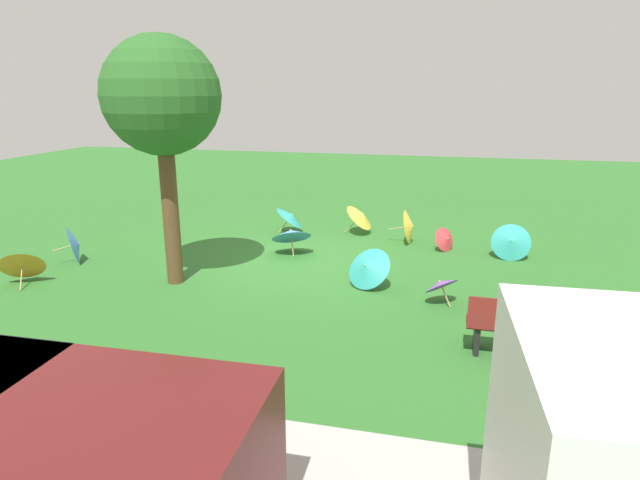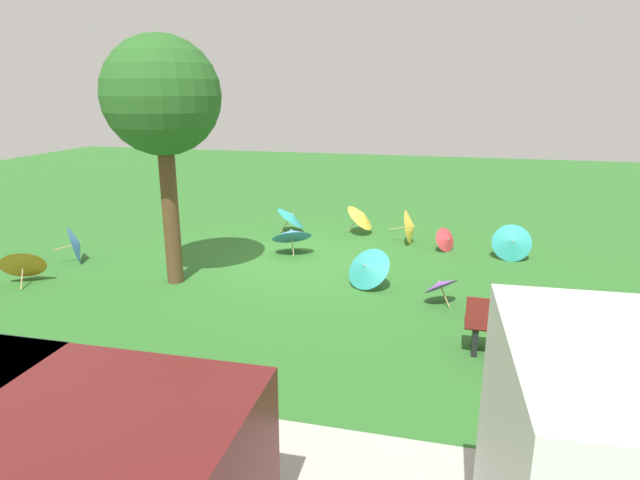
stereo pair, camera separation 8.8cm
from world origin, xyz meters
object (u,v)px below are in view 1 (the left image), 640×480
park_bench (525,328)px  parasol_red_1 (446,239)px  parasol_yellow_0 (361,216)px  parasol_orange_1 (22,263)px  parasol_teal_0 (291,216)px  shade_tree (162,99)px  parasol_purple_0 (441,284)px  parasol_yellow_2 (410,226)px  parasol_blue_1 (76,244)px  parasol_teal_2 (511,241)px  parasol_blue_0 (291,234)px  parasol_teal_1 (367,267)px

park_bench → parasol_red_1: bearing=-77.3°
parasol_yellow_0 → parasol_red_1: 2.43m
parasol_orange_1 → parasol_teal_0: bearing=-129.8°
shade_tree → parasol_orange_1: bearing=14.5°
parasol_purple_0 → parasol_yellow_2: size_ratio=0.97×
parasol_blue_1 → parasol_teal_2: 9.58m
parasol_blue_1 → shade_tree: bearing=166.9°
park_bench → parasol_blue_0: size_ratio=1.33×
park_bench → parasol_yellow_2: 5.89m
parasol_blue_0 → parasol_purple_0: 4.07m
parasol_blue_0 → parasol_yellow_2: 3.01m
park_bench → parasol_yellow_0: (3.34, -6.13, 0.02)m
parasol_teal_1 → park_bench: bearing=138.7°
shade_tree → parasol_red_1: size_ratio=6.95×
parasol_teal_0 → parasol_orange_1: bearing=50.2°
shade_tree → parasol_blue_1: bearing=-13.1°
parasol_blue_1 → parasol_teal_1: size_ratio=0.76×
parasol_blue_0 → parasol_teal_1: (-2.03, 1.74, -0.07)m
parasol_teal_0 → parasol_yellow_0: parasol_yellow_0 is taller
parasol_red_1 → parasol_yellow_2: 0.99m
parasol_teal_0 → parasol_teal_2: size_ratio=1.09×
shade_tree → parasol_orange_1: size_ratio=4.36×
parasol_teal_2 → parasol_yellow_2: (2.28, -0.77, 0.02)m
parasol_teal_0 → parasol_teal_1: size_ratio=0.88×
parasol_blue_1 → parasol_red_1: parasol_blue_1 is taller
park_bench → parasol_blue_0: (4.61, -4.00, 0.02)m
parasol_teal_0 → parasol_teal_2: (-5.40, 1.01, -0.04)m
parasol_blue_1 → parasol_red_1: (-7.85, -2.78, -0.13)m
parasol_purple_0 → parasol_teal_1: size_ratio=0.76×
parasol_blue_0 → shade_tree: bearing=54.0°
parasol_yellow_0 → parasol_blue_0: bearing=59.1°
parasol_purple_0 → park_bench: bearing=123.8°
parasol_blue_1 → parasol_teal_0: (-3.86, -3.47, 0.04)m
parasol_red_1 → park_bench: bearing=102.7°
parasol_purple_0 → parasol_teal_1: parasol_teal_1 is taller
parasol_blue_0 → parasol_blue_1: bearing=21.1°
shade_tree → parasol_purple_0: 5.99m
shade_tree → parasol_yellow_2: 6.53m
parasol_blue_1 → parasol_yellow_2: size_ratio=0.97×
park_bench → parasol_blue_1: 9.29m
shade_tree → parasol_yellow_0: 6.15m
park_bench → shade_tree: 7.20m
parasol_purple_0 → parasol_red_1: parasol_purple_0 is taller
parasol_teal_0 → parasol_yellow_0: bearing=-168.9°
parasol_blue_1 → parasol_purple_0: (-7.80, 0.52, -0.05)m
parasol_blue_1 → parasol_yellow_0: parasol_yellow_0 is taller
parasol_orange_1 → parasol_teal_2: (-9.43, -3.83, -0.00)m
park_bench → parasol_teal_0: 7.73m
park_bench → parasol_teal_0: park_bench is taller
parasol_yellow_0 → parasol_teal_2: size_ratio=1.04×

